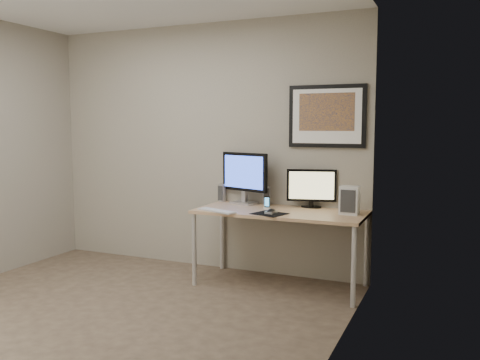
% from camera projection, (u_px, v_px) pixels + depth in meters
% --- Properties ---
extents(floor, '(3.60, 3.60, 0.00)m').
position_uv_depth(floor, '(106.00, 318.00, 4.05)').
color(floor, '#4C3E2F').
rests_on(floor, ground).
extents(room, '(3.60, 3.60, 3.60)m').
position_uv_depth(room, '(134.00, 112.00, 4.28)').
color(room, white).
rests_on(room, ground).
extents(desk, '(1.60, 0.70, 0.73)m').
position_uv_depth(desk, '(280.00, 217.00, 4.81)').
color(desk, '#9D754C').
rests_on(desk, floor).
extents(framed_art, '(0.75, 0.04, 0.60)m').
position_uv_depth(framed_art, '(327.00, 116.00, 4.87)').
color(framed_art, black).
rests_on(framed_art, room).
extents(monitor_large, '(0.56, 0.26, 0.53)m').
position_uv_depth(monitor_large, '(245.00, 176.00, 5.18)').
color(monitor_large, silver).
rests_on(monitor_large, desk).
extents(monitor_tv, '(0.47, 0.16, 0.38)m').
position_uv_depth(monitor_tv, '(311.00, 187.00, 4.95)').
color(monitor_tv, black).
rests_on(monitor_tv, desk).
extents(speaker_left, '(0.08, 0.08, 0.19)m').
position_uv_depth(speaker_left, '(222.00, 193.00, 5.37)').
color(speaker_left, silver).
rests_on(speaker_left, desk).
extents(speaker_right, '(0.10, 0.10, 0.19)m').
position_uv_depth(speaker_right, '(266.00, 196.00, 5.12)').
color(speaker_right, silver).
rests_on(speaker_right, desk).
extents(phone_dock, '(0.06, 0.06, 0.12)m').
position_uv_depth(phone_dock, '(267.00, 202.00, 4.90)').
color(phone_dock, black).
rests_on(phone_dock, desk).
extents(keyboard, '(0.44, 0.26, 0.01)m').
position_uv_depth(keyboard, '(217.00, 211.00, 4.76)').
color(keyboard, silver).
rests_on(keyboard, desk).
extents(mousepad, '(0.34, 0.32, 0.00)m').
position_uv_depth(mousepad, '(269.00, 214.00, 4.62)').
color(mousepad, black).
rests_on(mousepad, desk).
extents(mouse, '(0.08, 0.13, 0.04)m').
position_uv_depth(mouse, '(271.00, 211.00, 4.63)').
color(mouse, black).
rests_on(mouse, mousepad).
extents(fan_unit, '(0.17, 0.13, 0.26)m').
position_uv_depth(fan_unit, '(350.00, 200.00, 4.58)').
color(fan_unit, silver).
rests_on(fan_unit, desk).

